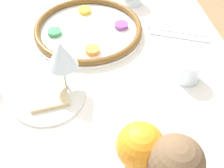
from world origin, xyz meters
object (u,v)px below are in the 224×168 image
(orange_fruit, at_px, (140,146))
(cup_mid, at_px, (188,70))
(coconut, at_px, (176,162))
(wine_glass, at_px, (62,56))
(bread_plate, at_px, (48,96))
(seder_plate, at_px, (88,29))

(orange_fruit, xyz_separation_m, cup_mid, (-0.28, 0.21, -0.11))
(coconut, bearing_deg, orange_fruit, -132.10)
(orange_fruit, relative_size, coconut, 0.89)
(wine_glass, relative_size, coconut, 1.53)
(wine_glass, bearing_deg, cup_mid, 85.96)
(coconut, height_order, cup_mid, coconut)
(orange_fruit, height_order, bread_plate, orange_fruit)
(wine_glass, xyz_separation_m, coconut, (0.35, 0.18, 0.04))
(seder_plate, height_order, bread_plate, seder_plate)
(coconut, distance_m, bread_plate, 0.42)
(coconut, distance_m, cup_mid, 0.38)
(orange_fruit, height_order, coconut, coconut)
(seder_plate, height_order, orange_fruit, orange_fruit)
(orange_fruit, xyz_separation_m, bread_plate, (-0.27, -0.18, -0.14))
(orange_fruit, distance_m, bread_plate, 0.35)
(coconut, bearing_deg, seder_plate, -171.39)
(wine_glass, xyz_separation_m, orange_fruit, (0.31, 0.13, 0.03))
(seder_plate, bearing_deg, orange_fruit, 4.03)
(cup_mid, bearing_deg, orange_fruit, -36.40)
(seder_plate, relative_size, wine_glass, 2.29)
(seder_plate, relative_size, bread_plate, 1.78)
(orange_fruit, bearing_deg, coconut, 47.90)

